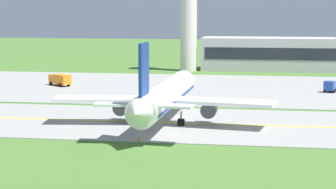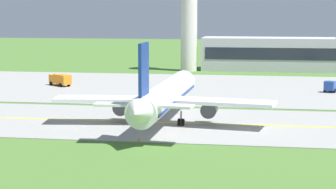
% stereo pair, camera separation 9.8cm
% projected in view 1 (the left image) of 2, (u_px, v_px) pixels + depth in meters
% --- Properties ---
extents(ground_plane, '(500.00, 500.00, 0.00)m').
position_uv_depth(ground_plane, '(161.00, 123.00, 93.96)').
color(ground_plane, '#47702D').
extents(taxiway_strip, '(240.00, 28.00, 0.10)m').
position_uv_depth(taxiway_strip, '(161.00, 123.00, 93.95)').
color(taxiway_strip, gray).
rests_on(taxiway_strip, ground).
extents(apron_pad, '(140.00, 52.00, 0.10)m').
position_uv_depth(apron_pad, '(242.00, 89.00, 133.43)').
color(apron_pad, gray).
rests_on(apron_pad, ground).
extents(taxiway_centreline, '(220.00, 0.60, 0.01)m').
position_uv_depth(taxiway_centreline, '(161.00, 122.00, 93.94)').
color(taxiway_centreline, yellow).
rests_on(taxiway_centreline, taxiway_strip).
extents(airplane_lead, '(32.52, 39.55, 12.70)m').
position_uv_depth(airplane_lead, '(165.00, 96.00, 92.95)').
color(airplane_lead, white).
rests_on(airplane_lead, ground).
extents(service_truck_baggage, '(4.14, 6.71, 2.59)m').
position_uv_depth(service_truck_baggage, '(331.00, 87.00, 127.87)').
color(service_truck_baggage, '#264CA5').
rests_on(service_truck_baggage, ground).
extents(service_truck_pushback, '(5.98, 5.33, 2.60)m').
position_uv_depth(service_truck_pushback, '(60.00, 79.00, 137.73)').
color(service_truck_pushback, orange).
rests_on(service_truck_pushback, ground).
extents(terminal_building, '(54.30, 11.83, 10.09)m').
position_uv_depth(terminal_building, '(303.00, 54.00, 171.17)').
color(terminal_building, '#B2B2B7').
rests_on(terminal_building, ground).
extents(control_tower, '(7.60, 7.60, 29.25)m').
position_uv_depth(control_tower, '(189.00, 6.00, 169.28)').
color(control_tower, silver).
rests_on(control_tower, ground).
extents(traffic_cone_near_edge, '(0.44, 0.44, 0.60)m').
position_uv_depth(traffic_cone_near_edge, '(139.00, 139.00, 81.15)').
color(traffic_cone_near_edge, orange).
rests_on(traffic_cone_near_edge, ground).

